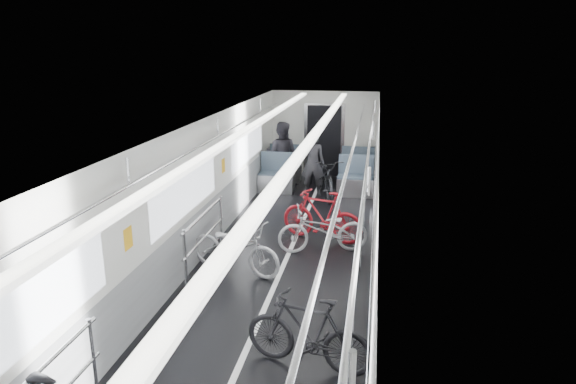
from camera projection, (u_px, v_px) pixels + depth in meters
The scene contains 8 objects.
car_shell at pixel (296, 183), 9.66m from camera, with size 3.02×14.01×2.41m.
bike_left_far at pixel (235, 247), 8.39m from camera, with size 0.58×1.67×0.88m, color #A1A0A5.
bike_right_near at pixel (308, 332), 5.86m from camera, with size 0.43×1.53×0.92m, color black.
bike_right_mid at pixel (323, 230), 9.20m from camera, with size 0.57×1.64×0.86m, color #A5A6AA.
bike_right_far at pixel (322, 216), 9.77m from camera, with size 0.47×1.65×0.99m, color maroon.
bike_aisle at pixel (326, 177), 12.64m from camera, with size 0.66×1.90×1.00m, color black.
person_standing at pixel (313, 164), 12.61m from camera, with size 0.60×0.39×1.63m, color black.
person_seated at pixel (282, 154), 13.45m from camera, with size 0.84×0.65×1.73m, color #26242B.
Camera 1 is at (1.46, -7.44, 3.62)m, focal length 32.00 mm.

